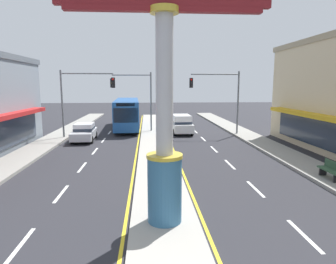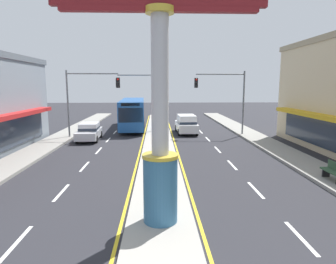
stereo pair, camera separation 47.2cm
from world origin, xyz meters
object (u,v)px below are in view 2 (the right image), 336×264
at_px(street_bench, 334,171).
at_px(traffic_light_left_side, 87,92).
at_px(sedan_far_right_lane, 89,131).
at_px(traffic_light_median_far, 142,92).
at_px(bus_near_right_lane, 133,112).
at_px(district_sign, 160,92).
at_px(traffic_light_right_side, 226,92).
at_px(suv_mid_left_lane, 186,124).

bearing_deg(street_bench, traffic_light_left_side, 138.54).
height_order(traffic_light_left_side, sedan_far_right_lane, traffic_light_left_side).
xyz_separation_m(traffic_light_median_far, sedan_far_right_lane, (-4.49, -4.59, -3.41)).
xyz_separation_m(bus_near_right_lane, street_bench, (11.54, -19.70, -1.22)).
xyz_separation_m(district_sign, traffic_light_right_side, (6.45, 18.36, -0.41)).
xyz_separation_m(district_sign, traffic_light_left_side, (-6.45, 17.39, -0.41)).
bearing_deg(suv_mid_left_lane, traffic_light_median_far, 164.91).
height_order(district_sign, traffic_light_median_far, district_sign).
height_order(traffic_light_left_side, traffic_light_right_side, same).
height_order(bus_near_right_lane, sedan_far_right_lane, bus_near_right_lane).
relative_size(district_sign, street_bench, 5.48).
distance_m(traffic_light_left_side, suv_mid_left_lane, 10.18).
relative_size(traffic_light_right_side, sedan_far_right_lane, 1.42).
relative_size(district_sign, bus_near_right_lane, 0.78).
height_order(sedan_far_right_lane, suv_mid_left_lane, suv_mid_left_lane).
relative_size(traffic_light_left_side, sedan_far_right_lane, 1.42).
distance_m(district_sign, traffic_light_right_side, 19.46).
bearing_deg(sedan_far_right_lane, district_sign, -69.50).
distance_m(traffic_light_median_far, sedan_far_right_lane, 7.27).
xyz_separation_m(district_sign, sedan_far_right_lane, (-6.17, 16.49, -3.87)).
distance_m(district_sign, bus_near_right_lane, 24.06).
distance_m(district_sign, traffic_light_left_side, 18.55).
bearing_deg(traffic_light_median_far, district_sign, -85.46).
height_order(district_sign, suv_mid_left_lane, district_sign).
distance_m(traffic_light_median_far, suv_mid_left_lane, 5.69).
bearing_deg(sedan_far_right_lane, bus_near_right_lane, 65.45).
xyz_separation_m(traffic_light_right_side, sedan_far_right_lane, (-12.62, -1.87, -3.46)).
distance_m(traffic_light_left_side, traffic_light_median_far, 6.04).
bearing_deg(traffic_light_right_side, traffic_light_median_far, 161.44).
bearing_deg(traffic_light_right_side, sedan_far_right_lane, -171.59).
bearing_deg(suv_mid_left_lane, sedan_far_right_lane, -159.55).
bearing_deg(district_sign, sedan_far_right_lane, 110.50).
bearing_deg(traffic_light_median_far, traffic_light_right_side, -18.56).
height_order(traffic_light_right_side, traffic_light_median_far, same).
bearing_deg(sedan_far_right_lane, traffic_light_right_side, 8.41).
relative_size(district_sign, sedan_far_right_lane, 2.01).
distance_m(sedan_far_right_lane, street_bench, 19.39).
bearing_deg(traffic_light_right_side, district_sign, -109.36).
bearing_deg(bus_near_right_lane, sedan_far_right_lane, -114.55).
distance_m(traffic_light_left_side, traffic_light_right_side, 12.94).
relative_size(traffic_light_right_side, bus_near_right_lane, 0.55).
xyz_separation_m(sedan_far_right_lane, street_bench, (14.85, -12.47, -0.14)).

